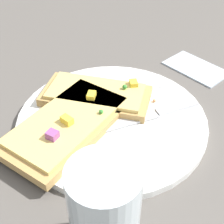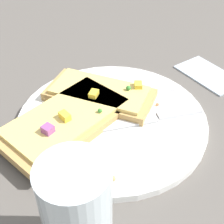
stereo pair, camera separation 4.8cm
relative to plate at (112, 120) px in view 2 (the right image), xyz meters
name	(u,v)px [view 2 (the right image)]	position (x,y,z in m)	size (l,w,h in m)	color
ground_plane	(112,122)	(0.00, 0.00, -0.01)	(4.00, 4.00, 0.00)	#56514C
plate	(112,120)	(0.00, 0.00, 0.00)	(0.30, 0.30, 0.01)	white
fork	(107,100)	(0.04, -0.02, 0.01)	(0.08, 0.21, 0.01)	silver
knife	(153,118)	(-0.04, -0.05, 0.01)	(0.08, 0.19, 0.01)	silver
pizza_slice_main	(67,119)	(0.03, 0.07, 0.02)	(0.15, 0.23, 0.03)	tan
pizza_slice_corner	(100,94)	(0.05, -0.01, 0.02)	(0.19, 0.17, 0.03)	tan
crumb_scatter	(112,129)	(-0.03, 0.02, 0.01)	(0.12, 0.19, 0.01)	tan
drinking_glass	(77,213)	(-0.15, 0.14, 0.06)	(0.07, 0.07, 0.13)	silver
napkin	(208,74)	(0.01, -0.23, 0.00)	(0.12, 0.07, 0.01)	silver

